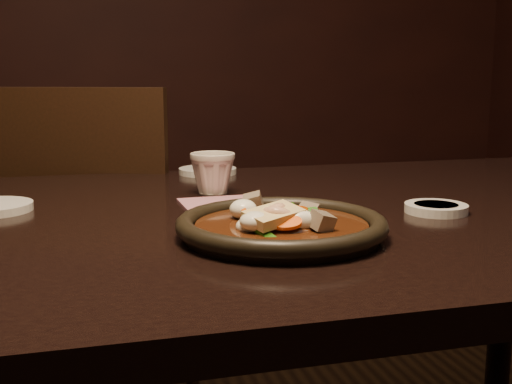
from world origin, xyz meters
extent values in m
cube|color=black|center=(0.00, 0.00, 0.73)|extent=(1.60, 0.90, 0.04)
cylinder|color=black|center=(0.72, 0.37, 0.35)|extent=(0.06, 0.06, 0.71)
cube|color=black|center=(-0.23, 0.68, 0.45)|extent=(0.57, 0.57, 0.04)
cylinder|color=black|center=(0.00, 0.78, 0.21)|extent=(0.04, 0.04, 0.43)
cylinder|color=black|center=(-0.33, 0.91, 0.21)|extent=(0.04, 0.04, 0.43)
cube|color=black|center=(-0.30, 0.50, 0.70)|extent=(0.40, 0.18, 0.46)
cylinder|color=black|center=(-0.03, -0.16, 0.76)|extent=(0.25, 0.25, 0.01)
torus|color=black|center=(-0.03, -0.16, 0.77)|extent=(0.28, 0.28, 0.02)
cylinder|color=#351809|center=(-0.03, -0.16, 0.76)|extent=(0.22, 0.22, 0.01)
ellipsoid|color=#351809|center=(-0.03, -0.16, 0.76)|extent=(0.13, 0.12, 0.04)
torus|color=beige|center=(-0.04, -0.18, 0.77)|extent=(0.08, 0.07, 0.05)
torus|color=beige|center=(-0.05, -0.17, 0.78)|extent=(0.08, 0.08, 0.05)
cube|color=gray|center=(-0.02, -0.16, 0.77)|extent=(0.03, 0.04, 0.03)
cube|color=gray|center=(-0.04, -0.14, 0.77)|extent=(0.03, 0.03, 0.03)
cube|color=gray|center=(-0.05, -0.09, 0.78)|extent=(0.04, 0.03, 0.03)
cube|color=gray|center=(0.01, -0.21, 0.78)|extent=(0.04, 0.03, 0.03)
cube|color=gray|center=(0.02, -0.14, 0.77)|extent=(0.03, 0.04, 0.03)
cylinder|color=#FD5708|center=(0.00, -0.15, 0.78)|extent=(0.04, 0.02, 0.04)
cylinder|color=#FD5708|center=(-0.02, -0.13, 0.78)|extent=(0.03, 0.04, 0.04)
cylinder|color=#FD5708|center=(-0.08, -0.17, 0.78)|extent=(0.03, 0.05, 0.04)
cylinder|color=#FD5708|center=(-0.04, -0.21, 0.78)|extent=(0.05, 0.05, 0.03)
cylinder|color=#FD5708|center=(-0.03, -0.20, 0.77)|extent=(0.05, 0.05, 0.04)
cube|color=#286713|center=(-0.03, -0.16, 0.78)|extent=(0.04, 0.03, 0.03)
cube|color=#286713|center=(0.01, -0.17, 0.77)|extent=(0.02, 0.04, 0.03)
cube|color=#286713|center=(-0.04, -0.17, 0.77)|extent=(0.04, 0.02, 0.03)
cube|color=#286713|center=(-0.07, -0.21, 0.77)|extent=(0.03, 0.04, 0.02)
cube|color=#286713|center=(0.01, -0.18, 0.78)|extent=(0.01, 0.04, 0.02)
cube|color=#286713|center=(-0.01, -0.15, 0.77)|extent=(0.04, 0.04, 0.01)
ellipsoid|color=white|center=(-0.07, -0.12, 0.78)|extent=(0.04, 0.04, 0.03)
ellipsoid|color=white|center=(-0.01, -0.20, 0.78)|extent=(0.04, 0.02, 0.03)
ellipsoid|color=white|center=(-0.07, -0.20, 0.78)|extent=(0.04, 0.04, 0.02)
ellipsoid|color=white|center=(0.00, -0.15, 0.77)|extent=(0.04, 0.03, 0.02)
ellipsoid|color=white|center=(-0.05, -0.16, 0.77)|extent=(0.04, 0.04, 0.02)
ellipsoid|color=white|center=(-0.07, -0.18, 0.77)|extent=(0.04, 0.04, 0.03)
cube|color=#F0D68F|center=(-0.05, -0.19, 0.79)|extent=(0.08, 0.07, 0.03)
cylinder|color=silver|center=(0.24, -0.08, 0.76)|extent=(0.10, 0.10, 0.01)
cylinder|color=silver|center=(-0.02, 0.39, 0.76)|extent=(0.12, 0.12, 0.01)
imported|color=beige|center=(-0.06, 0.15, 0.79)|extent=(0.08, 0.08, 0.08)
cylinder|color=tan|center=(0.07, -0.07, 0.75)|extent=(0.09, 0.23, 0.01)
cylinder|color=tan|center=(0.06, -0.06, 0.75)|extent=(0.09, 0.23, 0.01)
cube|color=#A86776|center=(-0.05, 0.05, 0.75)|extent=(0.14, 0.14, 0.00)
camera|label=1|loc=(-0.27, -0.94, 0.96)|focal=45.00mm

